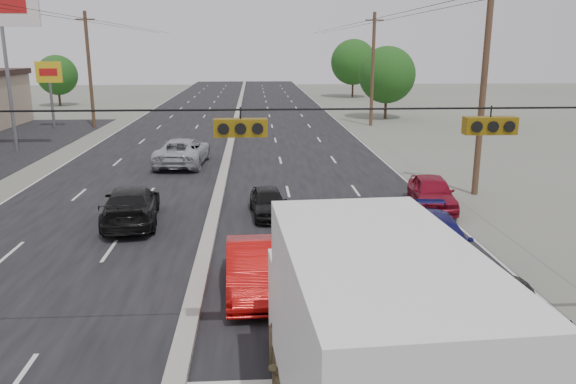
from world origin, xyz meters
name	(u,v)px	position (x,y,z in m)	size (l,w,h in m)	color
ground	(177,377)	(0.00, 0.00, 0.00)	(200.00, 200.00, 0.00)	#606356
road_surface	(230,145)	(0.00, 30.00, 0.00)	(20.00, 160.00, 0.02)	black
center_median	(230,144)	(0.00, 30.00, 0.10)	(0.50, 160.00, 0.20)	gray
utility_pole_left_c	(89,69)	(-12.50, 40.00, 5.11)	(1.60, 0.30, 10.00)	#422D1E
utility_pole_right_b	(483,89)	(12.50, 15.00, 5.11)	(1.60, 0.30, 10.00)	#422D1E
utility_pole_right_c	(373,69)	(12.50, 40.00, 5.11)	(1.60, 0.30, 10.00)	#422D1E
traffic_signals	(236,125)	(1.40, 0.00, 5.49)	(25.00, 0.30, 0.54)	black
pole_sign_billboard	(1,17)	(-14.50, 28.00, 8.87)	(5.00, 0.25, 11.00)	slate
pole_sign_far	(49,78)	(-16.00, 40.00, 4.41)	(2.20, 0.25, 6.00)	slate
tree_left_far	(57,75)	(-22.00, 60.00, 3.72)	(4.80, 4.80, 6.12)	#382619
tree_right_mid	(387,75)	(15.00, 45.00, 4.34)	(5.60, 5.60, 7.14)	#382619
tree_right_far	(353,62)	(16.00, 70.00, 4.96)	(6.40, 6.40, 8.16)	#382619
box_truck	(366,343)	(3.62, -2.42, 2.07)	(3.23, 8.09, 4.03)	black
tan_sedan	(319,366)	(3.00, -0.95, 0.74)	(2.06, 5.07, 1.47)	olive
red_sedan	(253,269)	(1.67, 4.28, 0.72)	(1.53, 4.39, 1.45)	#B80D0B
black_suv	(510,336)	(7.35, -0.10, 0.80)	(2.66, 5.76, 1.60)	black
queue_car_a	(268,202)	(2.32, 11.93, 0.61)	(1.44, 3.57, 1.22)	black
queue_car_b	(371,237)	(5.73, 7.12, 0.65)	(1.38, 3.97, 1.31)	white
queue_car_d	(434,243)	(7.57, 6.00, 0.79)	(2.22, 5.45, 1.58)	#131155
queue_car_e	(432,193)	(9.60, 12.65, 0.73)	(1.72, 4.28, 1.46)	maroon
oncoming_near	(131,205)	(-3.27, 11.27, 0.76)	(2.12, 5.22, 1.52)	black
oncoming_far	(183,152)	(-2.59, 22.95, 0.82)	(2.72, 5.90, 1.64)	#A9ADB1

